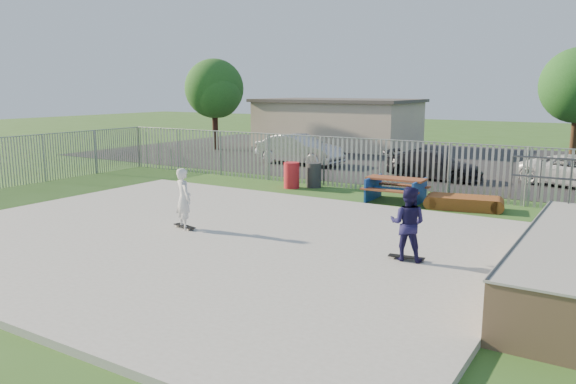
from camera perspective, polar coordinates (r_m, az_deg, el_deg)
The scene contains 16 objects.
ground at distance 14.77m, azimuth -8.16°, elevation -4.95°, with size 120.00×120.00×0.00m, color #335B1F.
concrete_slab at distance 14.75m, azimuth -8.17°, elevation -4.67°, with size 15.00×12.00×0.15m, color #9D9D98.
fence at distance 17.73m, azimuth 3.85°, elevation 1.04°, with size 26.04×16.02×2.00m.
picnic_table at distance 19.89m, azimuth 10.89°, elevation 0.25°, with size 2.07×1.73×0.85m.
funbox at distance 19.29m, azimuth 17.43°, elevation -1.04°, with size 2.25×1.44×0.42m.
trash_bin_red at distance 22.21m, azimuth 0.37°, elevation 1.71°, with size 0.62×0.62×1.03m, color red.
trash_bin_grey at distance 22.42m, azimuth 2.65°, elevation 1.73°, with size 0.59×0.59×0.98m, color #28282B.
parking_lot at distance 31.48m, azimuth 14.71°, elevation 3.05°, with size 40.00×18.00×0.02m, color black.
car_silver at distance 29.06m, azimuth 1.17°, elevation 4.35°, with size 1.63×4.68×1.54m, color #A8A8AD.
car_dark at distance 25.14m, azimuth 14.58°, elevation 2.67°, with size 1.70×4.18×1.21m, color black.
building at distance 38.05m, azimuth 5.04°, elevation 7.00°, with size 10.40×6.40×3.20m.
tree_left at distance 36.41m, azimuth -7.50°, elevation 10.36°, with size 3.73×3.73×5.75m.
skateboard_a at distance 12.83m, azimuth 11.93°, elevation -6.59°, with size 0.82×0.30×0.08m.
skateboard_b at distance 15.55m, azimuth -10.46°, elevation -3.51°, with size 0.82×0.39×0.08m.
skater_navy at distance 12.62m, azimuth 12.07°, elevation -3.16°, with size 0.80×0.63×1.65m, color #16133E.
skater_white at distance 15.38m, azimuth -10.56°, elevation -0.66°, with size 0.60×0.40×1.65m, color silver.
Camera 1 is at (9.24, -10.84, 3.91)m, focal length 35.00 mm.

